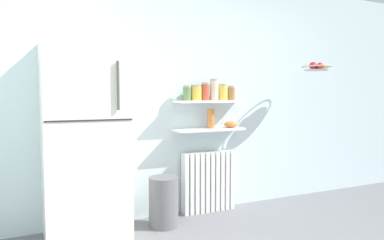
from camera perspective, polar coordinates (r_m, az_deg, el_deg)
name	(u,v)px	position (r m, az deg, el deg)	size (l,w,h in m)	color
back_wall	(188,95)	(3.95, -0.69, 4.09)	(7.04, 0.10, 2.60)	silver
refrigerator	(85,142)	(3.29, -16.75, -3.37)	(0.70, 0.66, 1.76)	silver
radiator	(208,182)	(4.03, 2.60, -9.80)	(0.61, 0.12, 0.67)	white
wall_shelf_lower	(210,130)	(3.91, 2.82, -1.53)	(0.79, 0.22, 0.03)	white
wall_shelf_upper	(210,102)	(3.89, 2.84, 2.96)	(0.79, 0.22, 0.03)	white
storage_jar_0	(187,93)	(3.77, -0.83, 4.32)	(0.08, 0.08, 0.16)	#5B7F4C
storage_jar_1	(196,93)	(3.82, 0.67, 4.36)	(0.12, 0.12, 0.17)	yellow
storage_jar_2	(205,92)	(3.87, 2.13, 4.55)	(0.09, 0.09, 0.19)	#C64C38
storage_jar_3	(214,90)	(3.92, 3.55, 4.83)	(0.09, 0.09, 0.23)	beige
storage_jar_4	(223,92)	(3.97, 4.94, 4.43)	(0.09, 0.09, 0.18)	yellow
storage_jar_5	(231,93)	(4.02, 6.29, 4.28)	(0.08, 0.08, 0.16)	olive
vase	(211,118)	(3.91, 3.03, 0.24)	(0.07, 0.07, 0.22)	#CC7033
shelf_bowl	(231,124)	(4.04, 6.21, -0.71)	(0.15, 0.15, 0.07)	orange
trash_bin	(164,202)	(3.61, -4.57, -12.89)	(0.29, 0.29, 0.49)	slate
hanging_fruit_basket	(316,67)	(4.41, 19.27, 8.01)	(0.34, 0.34, 0.10)	#B2B2B7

